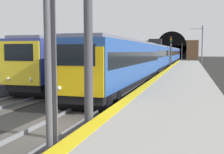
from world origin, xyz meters
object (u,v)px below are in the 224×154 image
Objects in this scene: railway_signal_far at (182,50)px; train_main_approaching at (162,56)px; railway_signal_mid at (171,50)px; railway_signal_near at (48,32)px; catenary_mast_near at (202,46)px; train_adjacent_platform at (128,56)px.

train_main_approaching is at bearing -2.14° from railway_signal_far.
railway_signal_mid reaches higher than train_main_approaching.
train_main_approaching is 43.23m from railway_signal_near.
railway_signal_near is at bearing 3.06° from train_main_approaching.
railway_signal_far is 0.73× the size of catenary_mast_near.
railway_signal_far reaches higher than railway_signal_near.
railway_signal_near reaches higher than train_main_approaching.
railway_signal_mid is at bearing 90.20° from train_adjacent_platform.
railway_signal_mid reaches higher than train_adjacent_platform.
railway_signal_mid is at bearing 23.59° from train_main_approaching.
train_main_approaching is at bearing 129.65° from train_adjacent_platform.
railway_signal_near is (-38.67, -6.93, 1.17)m from train_adjacent_platform.
railway_signal_mid is (0.23, -6.93, 0.96)m from train_adjacent_platform.
railway_signal_mid is at bearing 156.23° from catenary_mast_near.
railway_signal_far is 41.37m from catenary_mast_near.
train_main_approaching is 6.82m from train_adjacent_platform.
railway_signal_far is (91.50, 0.00, 0.04)m from railway_signal_near.
railway_signal_mid is at bearing 0.00° from railway_signal_far.
railway_signal_far is (52.61, 0.00, 0.26)m from railway_signal_mid.
train_main_approaching is 13.82× the size of railway_signal_mid.
train_adjacent_platform is at bearing -48.02° from train_main_approaching.
train_main_approaching is at bearing -157.07° from railway_signal_mid.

